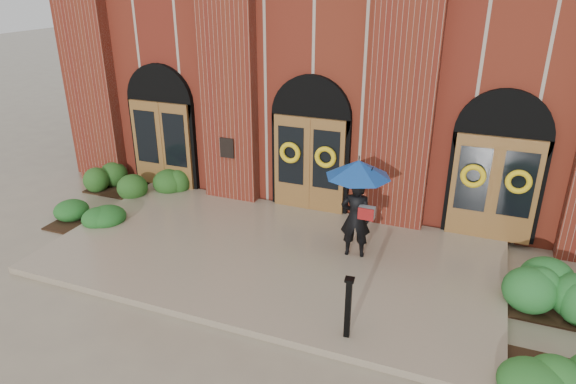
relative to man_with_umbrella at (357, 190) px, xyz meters
The scene contains 8 objects.
ground 2.59m from the man_with_umbrella, 156.46° to the right, with size 90.00×90.00×0.00m, color gray.
landing 2.50m from the man_with_umbrella, 160.65° to the right, with size 10.00×5.30×0.15m, color gray.
church_building 8.40m from the man_with_umbrella, 102.48° to the left, with size 16.20×12.53×7.00m.
man_with_umbrella is the anchor object (origin of this frame).
metal_post 3.00m from the man_with_umbrella, 77.68° to the right, with size 0.17×0.17×1.17m.
hedge_wall_left 7.25m from the man_with_umbrella, 168.43° to the left, with size 2.68×1.07×0.69m, color #224D19.
hedge_front_left 7.16m from the man_with_umbrella, behind, with size 1.37×1.18×0.48m, color #1D541D.
hedge_front_right 4.93m from the man_with_umbrella, 33.58° to the right, with size 1.54×1.32×0.54m, color #235A20.
Camera 1 is at (4.09, -9.11, 5.99)m, focal length 32.00 mm.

